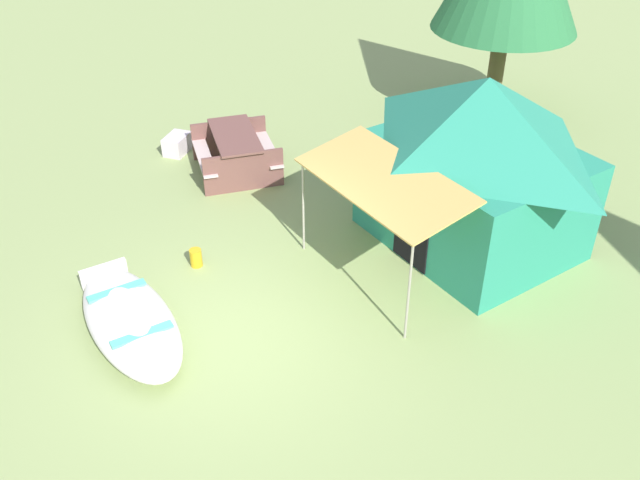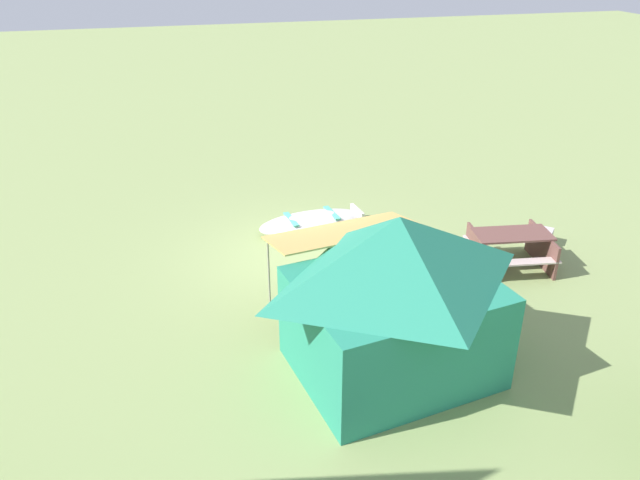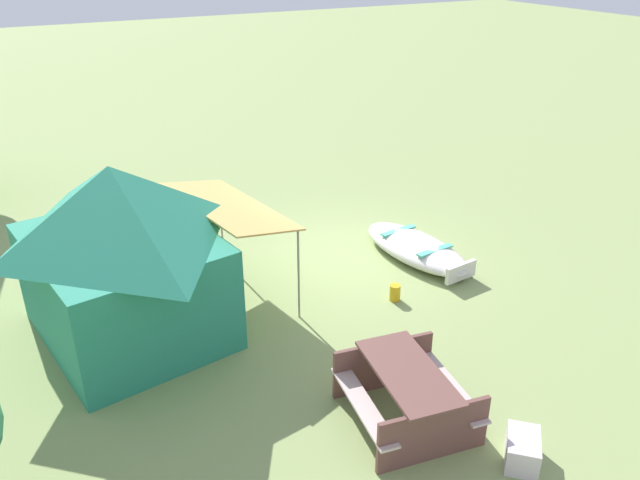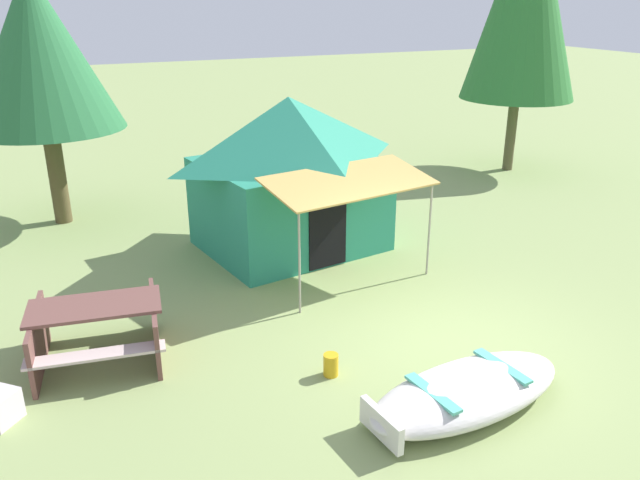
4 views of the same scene
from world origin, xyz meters
TOP-DOWN VIEW (x-y plane):
  - ground_plane at (0.00, 0.00)m, footprint 80.00×80.00m
  - beached_rowboat at (-0.71, -1.33)m, footprint 2.77×1.39m
  - canvas_cabin_tent at (-0.67, 4.23)m, footprint 3.69×4.28m
  - picnic_table at (-4.46, 1.53)m, footprint 1.85×1.71m
  - cooler_box at (-5.73, 0.70)m, footprint 0.69×0.69m
  - fuel_can at (-1.85, -0.06)m, footprint 0.21×0.21m

SIDE VIEW (x-z plane):
  - ground_plane at x=0.00m, z-range 0.00..0.00m
  - fuel_can at x=-1.85m, z-range 0.00..0.29m
  - cooler_box at x=-5.73m, z-range 0.00..0.37m
  - beached_rowboat at x=-0.71m, z-range 0.01..0.44m
  - picnic_table at x=-4.46m, z-range 0.09..0.89m
  - canvas_cabin_tent at x=-0.67m, z-range 0.05..2.88m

